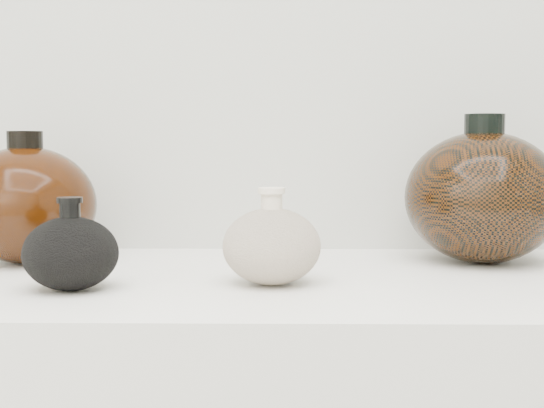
{
  "coord_description": "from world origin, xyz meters",
  "views": [
    {
      "loc": [
        0.06,
        -0.02,
        1.08
      ],
      "look_at": [
        0.04,
        0.92,
        1.0
      ],
      "focal_mm": 50.0,
      "sensor_mm": 36.0,
      "label": 1
    }
  ],
  "objects_px": {
    "black_gourd_vase": "(71,253)",
    "left_round_pot": "(27,204)",
    "cream_gourd_vase": "(272,245)",
    "right_round_pot": "(483,197)"
  },
  "relations": [
    {
      "from": "right_round_pot",
      "to": "left_round_pot",
      "type": "bearing_deg",
      "value": -179.19
    },
    {
      "from": "cream_gourd_vase",
      "to": "left_round_pot",
      "type": "relative_size",
      "value": 0.5
    },
    {
      "from": "cream_gourd_vase",
      "to": "left_round_pot",
      "type": "distance_m",
      "value": 0.39
    },
    {
      "from": "cream_gourd_vase",
      "to": "left_round_pot",
      "type": "bearing_deg",
      "value": 155.83
    },
    {
      "from": "cream_gourd_vase",
      "to": "left_round_pot",
      "type": "xyz_separation_m",
      "value": [
        -0.35,
        0.16,
        0.04
      ]
    },
    {
      "from": "black_gourd_vase",
      "to": "left_round_pot",
      "type": "height_order",
      "value": "left_round_pot"
    },
    {
      "from": "black_gourd_vase",
      "to": "left_round_pot",
      "type": "bearing_deg",
      "value": 120.82
    },
    {
      "from": "left_round_pot",
      "to": "right_round_pot",
      "type": "bearing_deg",
      "value": 0.81
    },
    {
      "from": "cream_gourd_vase",
      "to": "right_round_pot",
      "type": "height_order",
      "value": "right_round_pot"
    },
    {
      "from": "black_gourd_vase",
      "to": "left_round_pot",
      "type": "distance_m",
      "value": 0.23
    }
  ]
}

